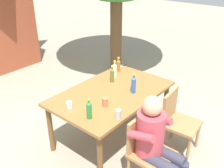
# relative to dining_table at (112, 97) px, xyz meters

# --- Properties ---
(ground_plane) EXTENTS (24.00, 24.00, 0.00)m
(ground_plane) POSITION_rel_dining_table_xyz_m (0.00, 0.00, -0.69)
(ground_plane) COLOR gray
(dining_table) EXTENTS (1.69, 1.07, 0.77)m
(dining_table) POSITION_rel_dining_table_xyz_m (0.00, 0.00, 0.00)
(dining_table) COLOR olive
(dining_table) RESTS_ON ground_plane
(chair_near_left) EXTENTS (0.45, 0.45, 0.87)m
(chair_near_left) POSITION_rel_dining_table_xyz_m (-0.38, -0.83, -0.20)
(chair_near_left) COLOR #A37547
(chair_near_left) RESTS_ON ground_plane
(chair_near_right) EXTENTS (0.47, 0.47, 0.87)m
(chair_near_right) POSITION_rel_dining_table_xyz_m (0.37, -0.83, -0.20)
(chair_near_right) COLOR #A37547
(chair_near_right) RESTS_ON ground_plane
(person_in_white_shirt) EXTENTS (0.47, 0.61, 1.18)m
(person_in_white_shirt) POSITION_rel_dining_table_xyz_m (-0.38, -0.94, -0.03)
(person_in_white_shirt) COLOR #B7424C
(person_in_white_shirt) RESTS_ON ground_plane
(bottle_olive) EXTENTS (0.06, 0.06, 0.26)m
(bottle_olive) POSITION_rel_dining_table_xyz_m (0.24, 0.19, 0.20)
(bottle_olive) COLOR #566623
(bottle_olive) RESTS_ON dining_table
(bottle_clear) EXTENTS (0.06, 0.06, 0.27)m
(bottle_clear) POSITION_rel_dining_table_xyz_m (0.40, 0.28, 0.20)
(bottle_clear) COLOR white
(bottle_clear) RESTS_ON dining_table
(bottle_amber) EXTENTS (0.06, 0.06, 0.25)m
(bottle_amber) POSITION_rel_dining_table_xyz_m (0.60, 0.36, 0.19)
(bottle_amber) COLOR #996019
(bottle_amber) RESTS_ON dining_table
(bottle_green) EXTENTS (0.06, 0.06, 0.27)m
(bottle_green) POSITION_rel_dining_table_xyz_m (-0.66, -0.20, 0.20)
(bottle_green) COLOR #287A38
(bottle_green) RESTS_ON dining_table
(bottle_blue) EXTENTS (0.06, 0.06, 0.29)m
(bottle_blue) POSITION_rel_dining_table_xyz_m (0.17, -0.24, 0.21)
(bottle_blue) COLOR #2D56A3
(bottle_blue) RESTS_ON dining_table
(cup_glass) EXTENTS (0.07, 0.07, 0.08)m
(cup_glass) POSITION_rel_dining_table_xyz_m (-0.65, 0.15, 0.13)
(cup_glass) COLOR silver
(cup_glass) RESTS_ON dining_table
(cup_steel) EXTENTS (0.07, 0.07, 0.11)m
(cup_steel) POSITION_rel_dining_table_xyz_m (-0.45, -0.46, 0.14)
(cup_steel) COLOR #B2B7BC
(cup_steel) RESTS_ON dining_table
(cup_terracotta) EXTENTS (0.07, 0.07, 0.11)m
(cup_terracotta) POSITION_rel_dining_table_xyz_m (-0.34, -0.17, 0.14)
(cup_terracotta) COLOR #BC6B47
(cup_terracotta) RESTS_ON dining_table
(table_knife) EXTENTS (0.24, 0.06, 0.01)m
(table_knife) POSITION_rel_dining_table_xyz_m (0.79, 0.44, 0.09)
(table_knife) COLOR silver
(table_knife) RESTS_ON dining_table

